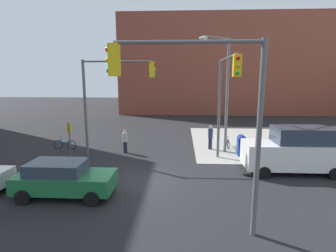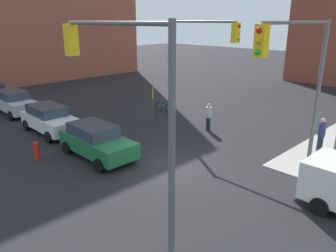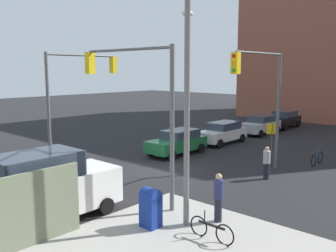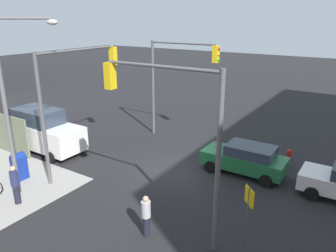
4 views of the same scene
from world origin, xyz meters
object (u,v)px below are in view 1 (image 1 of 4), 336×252
Objects in this scene: traffic_signal_nw_corner at (112,89)px; bicycle_leaning_on_fence at (227,143)px; traffic_signal_ne_corner at (225,90)px; van_white_delivery at (295,150)px; street_lamp_corner at (224,87)px; pedestrian_crossing at (125,141)px; traffic_signal_se_corner at (201,100)px; mailbox_blue at (242,145)px; coupe_green at (63,178)px; bicycle_at_crosswalk at (65,145)px; pedestrian_waiting at (210,137)px.

traffic_signal_nw_corner reaches higher than bicycle_leaning_on_fence.
traffic_signal_ne_corner is 5.20m from van_white_delivery.
bicycle_leaning_on_fence is at bearing 67.20° from street_lamp_corner.
van_white_delivery is 10.97m from pedestrian_crossing.
traffic_signal_se_corner reaches higher than mailbox_blue.
traffic_signal_nw_corner and traffic_signal_ne_corner have the same top height.
coupe_green is (-8.20, -7.47, -3.86)m from street_lamp_corner.
bicycle_leaning_on_fence is at bearing 18.11° from traffic_signal_nw_corner.
traffic_signal_ne_corner is 4.55× the size of mailbox_blue.
coupe_green is 7.22m from pedestrian_crossing.
traffic_signal_ne_corner is 4.95m from mailbox_blue.
bicycle_at_crosswalk is (-12.40, -1.20, 0.00)m from bicycle_leaning_on_fence.
street_lamp_corner reaches higher than van_white_delivery.
street_lamp_corner is 1.83× the size of coupe_green.
mailbox_blue is (1.70, 2.59, -3.87)m from traffic_signal_ne_corner.
street_lamp_corner is 11.74m from coupe_green.
traffic_signal_ne_corner is 3.71× the size of bicycle_at_crosswalk.
traffic_signal_ne_corner is 5.50m from pedestrian_waiting.
mailbox_blue is at bearing 36.04° from coupe_green.
mailbox_blue is at bearing 124.80° from van_white_delivery.
coupe_green reaches higher than bicycle_at_crosswalk.
van_white_delivery is at bearing 17.54° from coupe_green.
coupe_green is at bearing -143.96° from mailbox_blue.
traffic_signal_ne_corner is 1.20× the size of van_white_delivery.
bicycle_at_crosswalk is (-11.00, -0.50, -0.61)m from pedestrian_waiting.
bicycle_at_crosswalk is (-4.16, 1.50, -4.25)m from traffic_signal_nw_corner.
traffic_signal_ne_corner reaches higher than bicycle_at_crosswalk.
coupe_green reaches higher than bicycle_leaning_on_fence.
traffic_signal_nw_corner reaches higher than coupe_green.
van_white_delivery is 3.09× the size of bicycle_leaning_on_fence.
traffic_signal_se_corner is at bearing -132.62° from van_white_delivery.
mailbox_blue is 0.26× the size of van_white_delivery.
street_lamp_corner is at bearing 156.24° from mailbox_blue.
van_white_delivery is 3.18× the size of pedestrian_crossing.
pedestrian_crossing is at bearing 79.76° from coupe_green.
pedestrian_crossing is 0.93× the size of pedestrian_waiting.
traffic_signal_nw_corner is at bearing -43.97° from pedestrian_crossing.
traffic_signal_se_corner reaches higher than bicycle_leaning_on_fence.
traffic_signal_ne_corner is at bearing 171.09° from van_white_delivery.
traffic_signal_se_corner is 1.20× the size of van_white_delivery.
pedestrian_crossing is at bearing 47.38° from traffic_signal_nw_corner.
traffic_signal_nw_corner is 1.00× the size of traffic_signal_se_corner.
pedestrian_waiting is at bearing 48.31° from coupe_green.
van_white_delivery reaches higher than bicycle_at_crosswalk.
pedestrian_crossing reaches higher than bicycle_leaning_on_fence.
mailbox_blue is at bearing 56.67° from traffic_signal_ne_corner.
pedestrian_crossing is at bearing -9.46° from bicycle_at_crosswalk.
pedestrian_waiting is (-0.71, 0.93, -3.74)m from street_lamp_corner.
pedestrian_crossing is (1.28, 7.10, 0.04)m from coupe_green.
street_lamp_corner is (7.56, 1.07, 0.10)m from traffic_signal_nw_corner.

